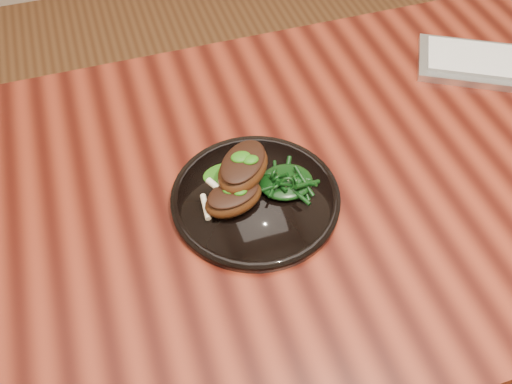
{
  "coord_description": "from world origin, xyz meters",
  "views": [
    {
      "loc": [
        -0.42,
        -0.56,
        1.45
      ],
      "look_at": [
        -0.25,
        -0.03,
        0.78
      ],
      "focal_mm": 40.0,
      "sensor_mm": 36.0,
      "label": 1
    }
  ],
  "objects_px": {
    "plate": "(255,198)",
    "lamb_chop_front": "(233,197)",
    "desk": "(381,187)",
    "greens_heap": "(286,180)"
  },
  "relations": [
    {
      "from": "plate",
      "to": "lamb_chop_front",
      "type": "relative_size",
      "value": 2.48
    },
    {
      "from": "lamb_chop_front",
      "to": "greens_heap",
      "type": "bearing_deg",
      "value": 8.88
    },
    {
      "from": "desk",
      "to": "lamb_chop_front",
      "type": "distance_m",
      "value": 0.31
    },
    {
      "from": "plate",
      "to": "lamb_chop_front",
      "type": "bearing_deg",
      "value": -166.24
    },
    {
      "from": "desk",
      "to": "greens_heap",
      "type": "relative_size",
      "value": 18.54
    },
    {
      "from": "lamb_chop_front",
      "to": "greens_heap",
      "type": "relative_size",
      "value": 1.25
    },
    {
      "from": "plate",
      "to": "lamb_chop_front",
      "type": "height_order",
      "value": "lamb_chop_front"
    },
    {
      "from": "lamb_chop_front",
      "to": "plate",
      "type": "bearing_deg",
      "value": 13.76
    },
    {
      "from": "desk",
      "to": "plate",
      "type": "relative_size",
      "value": 6.0
    },
    {
      "from": "desk",
      "to": "plate",
      "type": "xyz_separation_m",
      "value": [
        -0.25,
        -0.03,
        0.09
      ]
    }
  ]
}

